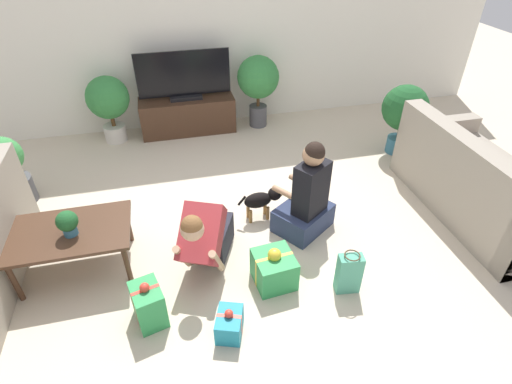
# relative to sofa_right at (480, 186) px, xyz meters

# --- Properties ---
(ground_plane) EXTENTS (16.00, 16.00, 0.00)m
(ground_plane) POSITION_rel_sofa_right_xyz_m (-2.38, 0.15, -0.30)
(ground_plane) COLOR beige
(wall_back) EXTENTS (8.40, 0.06, 2.60)m
(wall_back) POSITION_rel_sofa_right_xyz_m (-2.38, 2.78, 1.00)
(wall_back) COLOR white
(wall_back) RESTS_ON ground_plane
(sofa_right) EXTENTS (0.94, 1.86, 0.87)m
(sofa_right) POSITION_rel_sofa_right_xyz_m (0.00, 0.00, 0.00)
(sofa_right) COLOR gray
(sofa_right) RESTS_ON ground_plane
(coffee_table) EXTENTS (0.97, 0.64, 0.42)m
(coffee_table) POSITION_rel_sofa_right_xyz_m (-3.86, 0.09, 0.08)
(coffee_table) COLOR #472D1E
(coffee_table) RESTS_ON ground_plane
(tv_console) EXTENTS (1.27, 0.43, 0.48)m
(tv_console) POSITION_rel_sofa_right_xyz_m (-2.67, 2.49, -0.06)
(tv_console) COLOR #472D1E
(tv_console) RESTS_ON ground_plane
(tv) EXTENTS (1.21, 0.20, 0.63)m
(tv) POSITION_rel_sofa_right_xyz_m (-2.67, 2.49, 0.46)
(tv) COLOR black
(tv) RESTS_ON tv_console
(potted_plant_back_left) EXTENTS (0.54, 0.54, 0.88)m
(potted_plant_back_left) POSITION_rel_sofa_right_xyz_m (-3.65, 2.44, 0.25)
(potted_plant_back_left) COLOR beige
(potted_plant_back_left) RESTS_ON ground_plane
(potted_plant_corner_left) EXTENTS (0.39, 0.39, 0.75)m
(potted_plant_corner_left) POSITION_rel_sofa_right_xyz_m (-4.60, 1.27, 0.10)
(potted_plant_corner_left) COLOR #4C4C51
(potted_plant_corner_left) RESTS_ON ground_plane
(potted_plant_corner_right) EXTENTS (0.55, 0.55, 0.88)m
(potted_plant_corner_right) POSITION_rel_sofa_right_xyz_m (-0.15, 1.28, 0.26)
(potted_plant_corner_right) COLOR #336B84
(potted_plant_corner_right) RESTS_ON ground_plane
(potted_plant_back_right) EXTENTS (0.57, 0.57, 0.99)m
(potted_plant_back_right) POSITION_rel_sofa_right_xyz_m (-1.69, 2.44, 0.35)
(potted_plant_back_right) COLOR #4C4C51
(potted_plant_back_right) RESTS_ON ground_plane
(person_kneeling) EXTENTS (0.59, 0.81, 0.76)m
(person_kneeling) POSITION_rel_sofa_right_xyz_m (-2.77, -0.12, 0.02)
(person_kneeling) COLOR #23232D
(person_kneeling) RESTS_ON ground_plane
(person_sitting) EXTENTS (0.66, 0.63, 0.97)m
(person_sitting) POSITION_rel_sofa_right_xyz_m (-1.79, 0.12, 0.05)
(person_sitting) COLOR #283351
(person_sitting) RESTS_ON ground_plane
(dog) EXTENTS (0.47, 0.16, 0.33)m
(dog) POSITION_rel_sofa_right_xyz_m (-2.15, 0.39, -0.08)
(dog) COLOR black
(dog) RESTS_ON ground_plane
(gift_box_a) EXTENTS (0.35, 0.36, 0.36)m
(gift_box_a) POSITION_rel_sofa_right_xyz_m (-2.26, -0.46, -0.15)
(gift_box_a) COLOR #2D934C
(gift_box_a) RESTS_ON ground_plane
(gift_box_b) EXTENTS (0.27, 0.32, 0.39)m
(gift_box_b) POSITION_rel_sofa_right_xyz_m (-3.28, -0.60, -0.13)
(gift_box_b) COLOR #2D934C
(gift_box_b) RESTS_ON ground_plane
(gift_box_c) EXTENTS (0.25, 0.29, 0.25)m
(gift_box_c) POSITION_rel_sofa_right_xyz_m (-2.72, -0.86, -0.20)
(gift_box_c) COLOR teal
(gift_box_c) RESTS_ON ground_plane
(gift_bag_a) EXTENTS (0.21, 0.14, 0.39)m
(gift_bag_a) POSITION_rel_sofa_right_xyz_m (-1.70, -0.68, -0.11)
(gift_bag_a) COLOR #4CA384
(gift_bag_a) RESTS_ON ground_plane
(tabletop_plant) EXTENTS (0.17, 0.17, 0.22)m
(tabletop_plant) POSITION_rel_sofa_right_xyz_m (-3.84, 0.05, 0.24)
(tabletop_plant) COLOR #336B84
(tabletop_plant) RESTS_ON coffee_table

